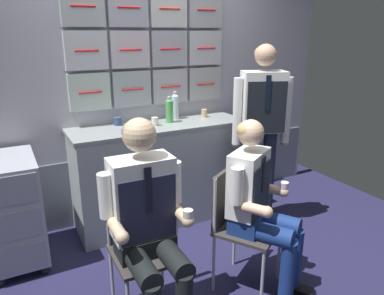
# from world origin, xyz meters

# --- Properties ---
(ground) EXTENTS (4.80, 4.80, 0.04)m
(ground) POSITION_xyz_m (0.00, 0.00, -0.02)
(ground) COLOR #232144
(galley_bulkhead) EXTENTS (4.20, 0.14, 2.15)m
(galley_bulkhead) POSITION_xyz_m (0.01, 1.37, 1.11)
(galley_bulkhead) COLOR #B5B2C1
(galley_bulkhead) RESTS_ON ground
(galley_counter) EXTENTS (1.65, 0.53, 0.97)m
(galley_counter) POSITION_xyz_m (0.06, 1.09, 0.48)
(galley_counter) COLOR #9AA3A2
(galley_counter) RESTS_ON ground
(service_trolley) EXTENTS (0.40, 0.65, 0.88)m
(service_trolley) POSITION_xyz_m (-1.24, 0.97, 0.47)
(service_trolley) COLOR black
(service_trolley) RESTS_ON ground
(folding_chair_left) EXTENTS (0.40, 0.41, 0.87)m
(folding_chair_left) POSITION_xyz_m (-0.54, 0.02, 0.54)
(folding_chair_left) COLOR #A8AAAF
(folding_chair_left) RESTS_ON ground
(crew_member_left) EXTENTS (0.52, 0.63, 1.32)m
(crew_member_left) POSITION_xyz_m (-0.54, -0.14, 0.74)
(crew_member_left) COLOR black
(crew_member_left) RESTS_ON ground
(folding_chair_right) EXTENTS (0.55, 0.55, 0.87)m
(folding_chair_right) POSITION_xyz_m (0.15, -0.05, 0.54)
(folding_chair_right) COLOR #A8AAAF
(folding_chair_right) RESTS_ON ground
(crew_member_right) EXTENTS (0.58, 0.65, 1.25)m
(crew_member_right) POSITION_xyz_m (0.24, -0.19, 0.69)
(crew_member_right) COLOR black
(crew_member_right) RESTS_ON ground
(crew_member_standing) EXTENTS (0.51, 0.36, 1.69)m
(crew_member_standing) POSITION_xyz_m (0.84, 0.57, 1.01)
(crew_member_standing) COLOR black
(crew_member_standing) RESTS_ON ground
(water_bottle_short) EXTENTS (0.07, 0.07, 0.27)m
(water_bottle_short) POSITION_xyz_m (0.29, 1.23, 1.09)
(water_bottle_short) COLOR silver
(water_bottle_short) RESTS_ON galley_counter
(water_bottle_clear) EXTENTS (0.07, 0.07, 0.25)m
(water_bottle_clear) POSITION_xyz_m (0.18, 1.12, 1.08)
(water_bottle_clear) COLOR #4DA152
(water_bottle_clear) RESTS_ON galley_counter
(coffee_cup_white) EXTENTS (0.06, 0.06, 0.08)m
(coffee_cup_white) POSITION_xyz_m (0.58, 1.17, 1.01)
(coffee_cup_white) COLOR tan
(coffee_cup_white) RESTS_ON galley_counter
(coffee_cup_spare) EXTENTS (0.07, 0.07, 0.07)m
(coffee_cup_spare) POSITION_xyz_m (-0.29, 1.24, 1.01)
(coffee_cup_spare) COLOR navy
(coffee_cup_spare) RESTS_ON galley_counter
(espresso_cup_small) EXTENTS (0.06, 0.06, 0.08)m
(espresso_cup_small) POSITION_xyz_m (0.01, 1.07, 1.01)
(espresso_cup_small) COLOR silver
(espresso_cup_small) RESTS_ON galley_counter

